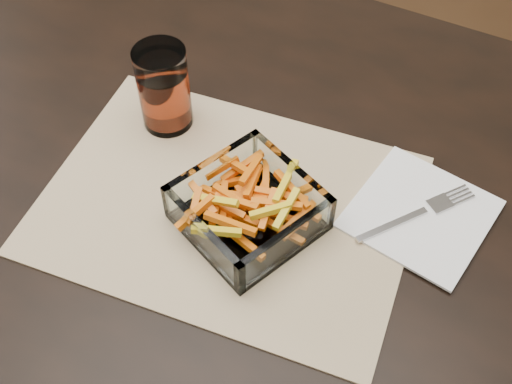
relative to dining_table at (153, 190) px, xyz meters
The scene contains 6 objects.
dining_table is the anchor object (origin of this frame).
placemat 0.17m from the dining_table, 11.50° to the right, with size 0.45×0.33×0.00m, color tan.
glass_bowl 0.22m from the dining_table, 13.25° to the right, with size 0.19×0.19×0.06m.
tumbler 0.16m from the dining_table, 89.16° to the left, with size 0.07×0.07×0.12m.
napkin 0.38m from the dining_table, 10.13° to the left, with size 0.16×0.16×0.00m, color white.
fork 0.38m from the dining_table, ahead, with size 0.11×0.14×0.00m.
Camera 1 is at (0.39, -0.44, 1.39)m, focal length 45.00 mm.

